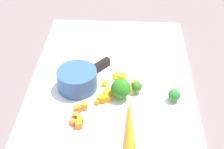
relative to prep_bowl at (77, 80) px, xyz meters
The scene contains 26 objects.
ground_plane 0.09m from the prep_bowl, 117.34° to the left, with size 4.00×4.00×0.00m, color #6C5D60.
cutting_board 0.09m from the prep_bowl, 117.34° to the left, with size 0.54×0.38×0.01m, color white.
prep_bowl is the anchor object (origin of this frame).
chef_knife 0.14m from the prep_bowl, 144.36° to the left, with size 0.24×0.21×0.02m.
whole_carrot 0.18m from the prep_bowl, 43.05° to the left, with size 0.03×0.03×0.18m, color orange.
carrot_dice_0 0.07m from the prep_bowl, 19.36° to the left, with size 0.01×0.01×0.02m, color orange.
carrot_dice_1 0.11m from the prep_bowl, 10.24° to the left, with size 0.01×0.01×0.01m, color orange.
carrot_dice_2 0.12m from the prep_bowl, ahead, with size 0.01×0.01×0.01m, color orange.
carrot_dice_3 0.08m from the prep_bowl, 53.80° to the left, with size 0.02×0.01×0.01m, color orange.
carrot_dice_4 0.08m from the prep_bowl, ahead, with size 0.01×0.01×0.01m, color orange.
carrot_dice_5 0.10m from the prep_bowl, ahead, with size 0.01×0.01×0.01m, color orange.
carrot_dice_6 0.08m from the prep_bowl, 61.49° to the left, with size 0.02×0.02×0.01m, color orange.
carrot_dice_7 0.12m from the prep_bowl, ahead, with size 0.01×0.02×0.02m, color orange.
carrot_dice_8 0.07m from the prep_bowl, 44.21° to the left, with size 0.01×0.01×0.01m, color orange.
pepper_dice_0 0.09m from the prep_bowl, 112.32° to the left, with size 0.01×0.01×0.01m, color yellow.
pepper_dice_1 0.13m from the prep_bowl, 90.11° to the left, with size 0.01×0.01×0.01m, color yellow.
pepper_dice_2 0.11m from the prep_bowl, 107.48° to the left, with size 0.02×0.02×0.02m, color yellow.
pepper_dice_3 0.09m from the prep_bowl, 83.74° to the left, with size 0.01×0.01×0.01m, color yellow.
pepper_dice_4 0.08m from the prep_bowl, 73.20° to the left, with size 0.02×0.02×0.01m, color yellow.
pepper_dice_5 0.11m from the prep_bowl, 83.80° to the left, with size 0.02×0.02×0.02m, color yellow.
pepper_dice_6 0.13m from the prep_bowl, 97.57° to the left, with size 0.01×0.01×0.01m, color yellow.
pepper_dice_7 0.07m from the prep_bowl, 101.00° to the left, with size 0.01×0.01×0.01m, color yellow.
pepper_dice_8 0.10m from the prep_bowl, 76.46° to the left, with size 0.02×0.02×0.01m, color yellow.
broccoli_floret_0 0.10m from the prep_bowl, 73.58° to the left, with size 0.04×0.04×0.05m.
broccoli_floret_1 0.22m from the prep_bowl, 81.24° to the left, with size 0.03×0.03×0.03m.
broccoli_floret_2 0.14m from the prep_bowl, 85.68° to the left, with size 0.02×0.02×0.03m.
Camera 1 is at (0.62, 0.03, 0.51)m, focal length 53.62 mm.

